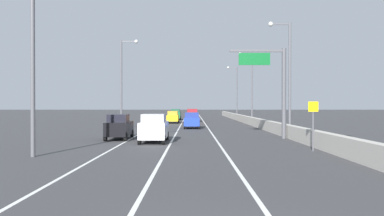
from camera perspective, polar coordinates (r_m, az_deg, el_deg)
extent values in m
plane|color=#38383A|center=(71.26, 0.55, -1.80)|extent=(320.00, 320.00, 0.00)
cube|color=silver|center=(62.47, -4.46, -2.12)|extent=(0.16, 130.00, 0.00)
cube|color=silver|center=(62.28, -1.25, -2.12)|extent=(0.16, 130.00, 0.00)
cube|color=silver|center=(62.29, 1.98, -2.12)|extent=(0.16, 130.00, 0.00)
cube|color=#B2ADA3|center=(47.97, 10.09, -2.25)|extent=(0.60, 120.00, 1.10)
cylinder|color=#47474C|center=(34.53, 12.98, 2.01)|extent=(0.36, 0.36, 7.50)
cube|color=#47474C|center=(34.38, 9.30, 7.96)|extent=(4.50, 0.20, 0.20)
cube|color=#0C5923|center=(34.15, 8.95, 6.82)|extent=(2.60, 0.10, 1.00)
cylinder|color=#4C4C51|center=(25.66, 16.84, -3.16)|extent=(0.10, 0.10, 2.40)
cube|color=yellow|center=(25.57, 16.87, 0.19)|extent=(0.60, 0.04, 0.60)
cylinder|color=#4C4C51|center=(39.16, 13.78, 4.03)|extent=(0.24, 0.24, 10.52)
cube|color=#4C4C51|center=(39.61, 12.50, 11.45)|extent=(1.80, 0.12, 0.12)
sphere|color=beige|center=(39.43, 11.20, 11.50)|extent=(0.44, 0.44, 0.44)
cylinder|color=#4C4C51|center=(60.85, 8.62, 2.76)|extent=(0.24, 0.24, 10.52)
cube|color=#4C4C51|center=(61.15, 7.79, 7.56)|extent=(1.80, 0.12, 0.12)
sphere|color=beige|center=(61.03, 6.94, 7.57)|extent=(0.44, 0.44, 0.44)
cylinder|color=#4C4C51|center=(82.84, 6.53, 2.15)|extent=(0.24, 0.24, 10.52)
cube|color=#4C4C51|center=(83.06, 5.91, 5.68)|extent=(1.80, 0.12, 0.12)
sphere|color=beige|center=(82.97, 5.29, 5.69)|extent=(0.44, 0.44, 0.44)
cylinder|color=#4C4C51|center=(23.59, -21.29, 6.39)|extent=(0.24, 0.24, 10.52)
cylinder|color=#4C4C51|center=(49.22, -9.73, 3.31)|extent=(0.24, 0.24, 10.52)
cube|color=#4C4C51|center=(49.59, -8.70, 9.22)|extent=(1.80, 0.12, 0.12)
sphere|color=beige|center=(49.46, -7.65, 9.25)|extent=(0.44, 0.44, 0.44)
cube|color=#196033|center=(75.15, -2.11, -1.01)|extent=(1.87, 4.10, 1.09)
cube|color=#1C4633|center=(74.73, -2.13, -0.37)|extent=(1.60, 1.86, 0.60)
cylinder|color=black|center=(76.80, -2.63, -1.38)|extent=(0.24, 0.69, 0.68)
cylinder|color=black|center=(76.69, -1.43, -1.39)|extent=(0.24, 0.69, 0.68)
cylinder|color=black|center=(73.66, -2.81, -1.46)|extent=(0.24, 0.69, 0.68)
cylinder|color=black|center=(73.55, -1.57, -1.46)|extent=(0.24, 0.69, 0.68)
cube|color=gold|center=(62.17, -2.51, -1.39)|extent=(1.73, 4.60, 0.92)
cube|color=olive|center=(61.69, -2.53, -0.70)|extent=(1.51, 2.07, 0.60)
cylinder|color=black|center=(64.07, -3.11, -1.75)|extent=(0.22, 0.68, 0.68)
cylinder|color=black|center=(63.99, -1.73, -1.75)|extent=(0.22, 0.68, 0.68)
cylinder|color=black|center=(60.39, -3.33, -1.89)|extent=(0.22, 0.68, 0.68)
cylinder|color=black|center=(60.31, -1.86, -1.89)|extent=(0.22, 0.68, 0.68)
cube|color=white|center=(30.56, -5.15, -3.07)|extent=(1.89, 4.68, 1.19)
cube|color=#96969E|center=(30.05, -5.24, -1.42)|extent=(1.65, 2.11, 0.60)
cylinder|color=black|center=(32.56, -6.33, -3.90)|extent=(0.22, 0.68, 0.68)
cylinder|color=black|center=(32.41, -3.32, -3.91)|extent=(0.22, 0.68, 0.68)
cylinder|color=black|center=(28.83, -7.21, -4.46)|extent=(0.22, 0.68, 0.68)
cylinder|color=black|center=(28.65, -3.80, -4.49)|extent=(0.22, 0.68, 0.68)
cube|color=#1E389E|center=(48.28, 0.18, -1.90)|extent=(1.85, 4.41, 0.96)
cube|color=navy|center=(47.82, 0.17, -0.99)|extent=(1.61, 1.99, 0.60)
cylinder|color=black|center=(50.06, -0.74, -2.37)|extent=(0.23, 0.68, 0.68)
cylinder|color=black|center=(50.04, 1.14, -2.37)|extent=(0.23, 0.68, 0.68)
cylinder|color=black|center=(46.58, -0.86, -2.58)|extent=(0.23, 0.68, 0.68)
cylinder|color=black|center=(46.56, 1.17, -2.58)|extent=(0.23, 0.68, 0.68)
cube|color=black|center=(33.61, -9.99, -2.83)|extent=(1.77, 4.63, 1.09)
cube|color=black|center=(33.12, -10.12, -1.41)|extent=(1.53, 2.10, 0.60)
cylinder|color=black|center=(35.60, -10.73, -3.53)|extent=(0.23, 0.68, 0.68)
cylinder|color=black|center=(35.36, -8.25, -3.55)|extent=(0.23, 0.68, 0.68)
cylinder|color=black|center=(31.97, -11.90, -3.98)|extent=(0.23, 0.68, 0.68)
cylinder|color=black|center=(31.70, -9.15, -4.02)|extent=(0.23, 0.68, 0.68)
cube|color=red|center=(67.00, 0.23, -1.14)|extent=(1.89, 4.78, 1.19)
cube|color=maroon|center=(66.51, 0.22, -0.39)|extent=(1.66, 2.15, 0.60)
cylinder|color=black|center=(68.97, -0.48, -1.59)|extent=(0.22, 0.68, 0.68)
cylinder|color=black|center=(68.96, 0.94, -1.59)|extent=(0.22, 0.68, 0.68)
cylinder|color=black|center=(65.10, -0.53, -1.71)|extent=(0.22, 0.68, 0.68)
cylinder|color=black|center=(65.09, 0.97, -1.72)|extent=(0.22, 0.68, 0.68)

